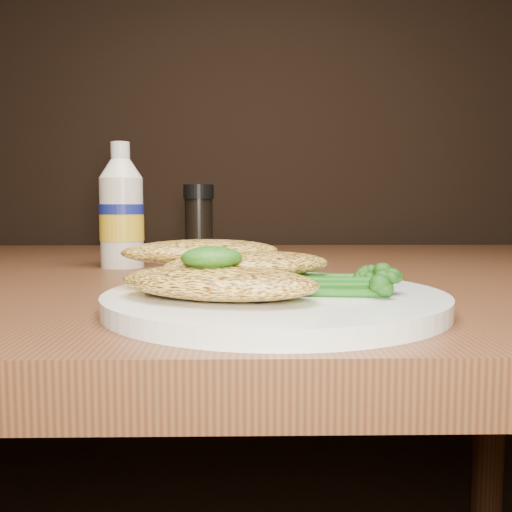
{
  "coord_description": "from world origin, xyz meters",
  "views": [
    {
      "loc": [
        0.09,
        0.37,
        0.83
      ],
      "look_at": [
        0.09,
        0.79,
        0.79
      ],
      "focal_mm": 39.97,
      "sensor_mm": 36.0,
      "label": 1
    }
  ],
  "objects": [
    {
      "name": "plate",
      "position": [
        0.11,
        0.79,
        0.76
      ],
      "size": [
        0.25,
        0.25,
        0.01
      ],
      "primitive_type": "cylinder",
      "color": "white",
      "rests_on": "dining_table"
    },
    {
      "name": "chicken_front",
      "position": [
        0.07,
        0.76,
        0.77
      ],
      "size": [
        0.16,
        0.12,
        0.02
      ],
      "primitive_type": "ellipsoid",
      "rotation": [
        0.0,
        0.0,
        -0.37
      ],
      "color": "#F6C14E",
      "rests_on": "plate"
    },
    {
      "name": "chicken_mid",
      "position": [
        0.09,
        0.8,
        0.78
      ],
      "size": [
        0.15,
        0.11,
        0.02
      ],
      "primitive_type": "ellipsoid",
      "rotation": [
        0.0,
        0.0,
        0.34
      ],
      "color": "#F6C14E",
      "rests_on": "plate"
    },
    {
      "name": "chicken_back",
      "position": [
        0.05,
        0.83,
        0.79
      ],
      "size": [
        0.14,
        0.09,
        0.02
      ],
      "primitive_type": "ellipsoid",
      "rotation": [
        0.0,
        0.0,
        0.23
      ],
      "color": "#F6C14E",
      "rests_on": "plate"
    },
    {
      "name": "pesto_front",
      "position": [
        0.06,
        0.76,
        0.79
      ],
      "size": [
        0.05,
        0.05,
        0.02
      ],
      "primitive_type": "ellipsoid",
      "rotation": [
        0.0,
        0.0,
        0.19
      ],
      "color": "#093507",
      "rests_on": "chicken_front"
    },
    {
      "name": "broccolini_bundle",
      "position": [
        0.14,
        0.79,
        0.77
      ],
      "size": [
        0.13,
        0.11,
        0.02
      ],
      "primitive_type": null,
      "rotation": [
        0.0,
        0.0,
        -0.08
      ],
      "color": "#1B5713",
      "rests_on": "plate"
    },
    {
      "name": "mayo_bottle",
      "position": [
        -0.07,
        1.07,
        0.83
      ],
      "size": [
        0.06,
        0.06,
        0.15
      ],
      "primitive_type": null,
      "rotation": [
        0.0,
        0.0,
        0.02
      ],
      "color": "white",
      "rests_on": "dining_table"
    },
    {
      "name": "pepper_grinder",
      "position": [
        0.02,
        1.18,
        0.8
      ],
      "size": [
        0.06,
        0.06,
        0.1
      ],
      "primitive_type": null,
      "rotation": [
        0.0,
        0.0,
        -0.38
      ],
      "color": "black",
      "rests_on": "dining_table"
    }
  ]
}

